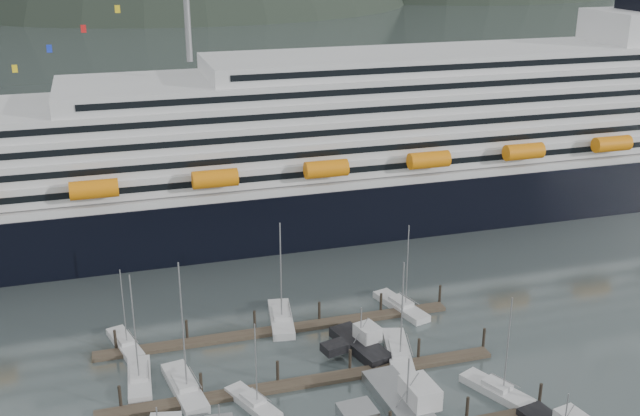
# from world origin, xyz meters

# --- Properties ---
(ground) EXTENTS (1600.00, 1600.00, 0.00)m
(ground) POSITION_xyz_m (0.00, 0.00, 0.00)
(ground) COLOR #455051
(ground) RESTS_ON ground
(cruise_ship) EXTENTS (210.00, 30.40, 50.30)m
(cruise_ship) POSITION_xyz_m (30.03, 54.94, 12.04)
(cruise_ship) COLOR black
(cruise_ship) RESTS_ON ground
(dock_mid) EXTENTS (48.18, 2.28, 3.20)m
(dock_mid) POSITION_xyz_m (-4.93, 3.05, 0.31)
(dock_mid) COLOR #43352B
(dock_mid) RESTS_ON ground
(dock_far) EXTENTS (48.18, 2.28, 3.20)m
(dock_far) POSITION_xyz_m (-4.93, 16.05, 0.31)
(dock_far) COLOR #43352B
(dock_far) RESTS_ON ground
(sailboat_a) EXTENTS (3.09, 9.31, 14.96)m
(sailboat_a) POSITION_xyz_m (-23.65, 8.87, 0.44)
(sailboat_a) COLOR silver
(sailboat_a) RESTS_ON ground
(sailboat_b) EXTENTS (4.49, 11.14, 17.35)m
(sailboat_b) POSITION_xyz_m (-18.75, 5.50, 0.46)
(sailboat_b) COLOR silver
(sailboat_b) RESTS_ON ground
(sailboat_c) EXTENTS (5.36, 8.50, 11.18)m
(sailboat_c) POSITION_xyz_m (-11.76, 0.37, 0.39)
(sailboat_c) COLOR silver
(sailboat_c) RESTS_ON ground
(sailboat_d) EXTENTS (5.74, 12.28, 14.22)m
(sailboat_d) POSITION_xyz_m (7.79, 5.14, 0.43)
(sailboat_d) COLOR silver
(sailboat_d) RESTS_ON ground
(sailboat_e) EXTENTS (4.55, 9.10, 11.60)m
(sailboat_e) POSITION_xyz_m (-24.85, 17.87, 0.39)
(sailboat_e) COLOR silver
(sailboat_e) RESTS_ON ground
(sailboat_f) EXTENTS (4.49, 10.51, 15.54)m
(sailboat_f) POSITION_xyz_m (-4.06, 18.40, 0.45)
(sailboat_f) COLOR silver
(sailboat_f) RESTS_ON ground
(sailboat_g) EXTENTS (5.06, 10.53, 13.56)m
(sailboat_g) POSITION_xyz_m (13.13, 17.26, 0.41)
(sailboat_g) COLOR silver
(sailboat_g) RESTS_ON ground
(sailboat_h) EXTENTS (6.01, 9.25, 13.13)m
(sailboat_h) POSITION_xyz_m (15.70, -5.25, 0.42)
(sailboat_h) COLOR silver
(sailboat_h) RESTS_ON ground
(trawler_c) EXTENTS (11.20, 15.84, 8.01)m
(trawler_c) POSITION_xyz_m (3.93, -6.14, 0.98)
(trawler_c) COLOR gray
(trawler_c) RESTS_ON ground
(trawler_e) EXTENTS (8.37, 10.66, 6.58)m
(trawler_e) POSITION_xyz_m (3.83, 8.49, 0.86)
(trawler_e) COLOR black
(trawler_e) RESTS_ON ground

